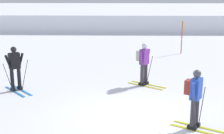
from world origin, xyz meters
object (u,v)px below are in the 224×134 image
Objects in this scene: skier_purple at (144,62)px; skier_black at (15,66)px; trail_marker_pole at (182,37)px; skier_blue at (195,96)px.

skier_black is at bearing -170.71° from skier_purple.
skier_purple is at bearing -112.97° from trail_marker_pole.
skier_blue is 4.22m from skier_purple.
skier_blue is at bearing -74.40° from skier_purple.
skier_black is (-6.06, 3.26, 0.00)m from skier_blue.
trail_marker_pole is at bearing 81.70° from skier_blue.
skier_blue is 1.00× the size of skier_black.
skier_blue is 0.91× the size of trail_marker_pole.
skier_purple is (-1.14, 4.07, -0.00)m from skier_blue.
skier_blue is at bearing -98.30° from trail_marker_pole.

